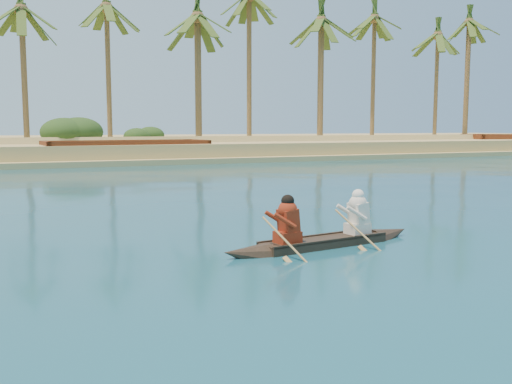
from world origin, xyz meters
name	(u,v)px	position (x,y,z in m)	size (l,w,h in m)	color
ground	(408,207)	(0.00, 0.00, 0.00)	(160.00, 160.00, 0.00)	#0A2C45
sandy_embankment	(122,145)	(0.00, 46.89, 0.53)	(150.00, 51.00, 1.50)	tan
palm_grove	(146,62)	(0.00, 35.00, 8.00)	(110.00, 14.00, 16.00)	#32561E
shrub_cluster	(158,143)	(0.00, 31.50, 1.20)	(100.00, 6.00, 2.40)	#1D4017
canoe	(324,234)	(-5.40, -4.00, 0.25)	(4.83, 1.29, 1.32)	#36271D
barge_mid	(128,154)	(-3.65, 25.42, 0.64)	(11.24, 4.43, 1.84)	#5B2113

